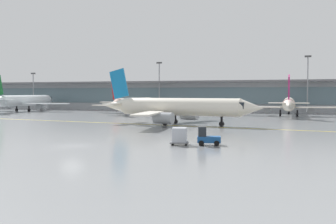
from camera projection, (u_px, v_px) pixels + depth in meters
The scene contains 12 objects.
ground_plane at pixel (72, 146), 46.01m from camera, with size 400.00×400.00×0.00m, color gray.
taxiway_centreline_stripe at pixel (176, 126), 74.39m from camera, with size 110.00×0.36×0.01m, color yellow.
terminal_concourse at pixel (231, 96), 130.42m from camera, with size 201.39×11.00×9.60m.
gate_airplane_0 at pixel (26, 101), 131.20m from camera, with size 30.78×33.18×10.99m.
gate_airplane_1 at pixel (134, 103), 118.19m from camera, with size 26.86×28.83×9.57m.
gate_airplane_2 at pixel (289, 104), 104.83m from camera, with size 28.08×30.24×10.02m.
taxiing_regional_jet at pixel (178, 107), 76.30m from camera, with size 32.28×29.83×10.69m.
baggage_tug at pixel (207, 137), 46.75m from camera, with size 2.87×2.16×2.10m.
cargo_dolly_lead at pixel (179, 136), 47.01m from camera, with size 2.44×2.09×1.94m.
apron_light_mast_0 at pixel (33, 89), 146.60m from camera, with size 1.80×0.36×12.89m.
apron_light_mast_1 at pixel (159, 84), 131.53m from camera, with size 1.80×0.36×15.55m.
apron_light_mast_2 at pixel (308, 82), 116.06m from camera, with size 1.80×0.36×16.26m.
Camera 1 is at (25.57, -39.45, 5.95)m, focal length 44.42 mm.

